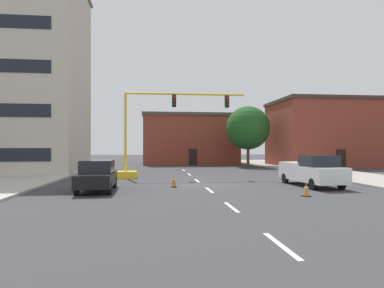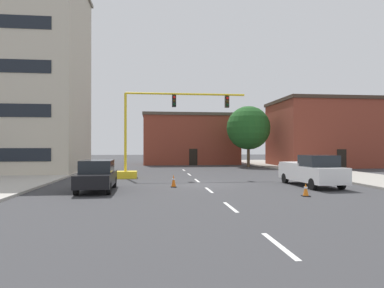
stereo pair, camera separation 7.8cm
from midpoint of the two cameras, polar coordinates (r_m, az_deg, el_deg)
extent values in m
plane|color=#38383A|center=(22.74, 1.57, -6.76)|extent=(160.00, 160.00, 0.00)
cube|color=#B2ADA3|center=(32.01, -24.53, -4.75)|extent=(6.00, 56.00, 0.14)
cube|color=#9E998E|center=(34.53, 21.55, -4.44)|extent=(6.00, 56.00, 0.14)
cube|color=silver|center=(9.32, 14.42, -16.07)|extent=(0.16, 2.40, 0.01)
cube|color=silver|center=(14.46, 6.45, -10.42)|extent=(0.16, 2.40, 0.01)
cube|color=silver|center=(19.80, 2.82, -7.70)|extent=(0.16, 2.40, 0.01)
cube|color=silver|center=(25.21, 0.76, -6.13)|extent=(0.16, 2.40, 0.01)
cube|color=silver|center=(30.65, -0.56, -5.11)|extent=(0.16, 2.40, 0.01)
cube|color=silver|center=(36.11, -1.49, -4.39)|extent=(0.16, 2.40, 0.01)
cube|color=brown|center=(49.07, -0.41, 0.58)|extent=(13.17, 7.44, 6.70)
cube|color=#4C4238|center=(49.26, -0.41, 4.71)|extent=(13.47, 7.74, 0.40)
cube|color=black|center=(45.36, 0.10, -2.19)|extent=(1.10, 0.06, 2.20)
cube|color=brown|center=(45.88, 20.62, 1.42)|extent=(11.20, 9.54, 7.91)
cube|color=#3D2D23|center=(46.20, 20.61, 6.58)|extent=(11.50, 9.84, 0.40)
cube|color=black|center=(41.67, 23.66, -2.32)|extent=(1.10, 0.06, 2.20)
cube|color=yellow|center=(27.53, -11.18, -5.07)|extent=(1.80, 1.20, 0.55)
cylinder|color=yellow|center=(27.46, -11.17, 1.97)|extent=(0.20, 0.20, 6.20)
cylinder|color=yellow|center=(27.80, -1.10, 8.35)|extent=(9.64, 0.16, 0.16)
cube|color=black|center=(27.65, -3.10, 7.20)|extent=(0.32, 0.36, 0.95)
sphere|color=red|center=(27.50, -3.08, 7.82)|extent=(0.20, 0.20, 0.20)
sphere|color=#38280A|center=(27.46, -3.08, 7.24)|extent=(0.20, 0.20, 0.20)
sphere|color=black|center=(27.42, -3.08, 6.66)|extent=(0.20, 0.20, 0.20)
cube|color=black|center=(28.24, 5.78, 7.04)|extent=(0.32, 0.36, 0.95)
sphere|color=red|center=(28.10, 5.87, 7.64)|extent=(0.20, 0.20, 0.20)
sphere|color=#38280A|center=(28.06, 5.87, 7.08)|extent=(0.20, 0.20, 0.20)
sphere|color=black|center=(28.02, 5.87, 6.51)|extent=(0.20, 0.20, 0.20)
cylinder|color=brown|center=(42.43, 9.31, -1.91)|extent=(0.36, 0.36, 2.79)
sphere|color=#1E511E|center=(42.48, 9.30, 2.68)|extent=(5.35, 5.35, 5.35)
cube|color=white|center=(22.94, 19.22, -4.64)|extent=(2.28, 5.50, 0.95)
cube|color=#1E2328|center=(22.11, 20.34, -2.66)|extent=(1.93, 1.90, 0.70)
cube|color=white|center=(23.95, 17.84, -3.13)|extent=(2.15, 2.91, 0.16)
cylinder|color=black|center=(21.88, 23.64, -6.09)|extent=(0.26, 0.69, 0.68)
cylinder|color=black|center=(20.95, 19.49, -6.35)|extent=(0.26, 0.69, 0.68)
cylinder|color=black|center=(25.01, 19.00, -5.38)|extent=(0.26, 0.69, 0.68)
cylinder|color=black|center=(24.21, 15.24, -5.55)|extent=(0.26, 0.69, 0.68)
cube|color=black|center=(19.98, -15.70, -5.64)|extent=(1.95, 4.54, 0.70)
cube|color=#1E2328|center=(20.03, -15.65, -3.62)|extent=(1.75, 2.34, 0.70)
cylinder|color=black|center=(21.65, -17.32, -6.16)|extent=(0.23, 0.68, 0.68)
cylinder|color=black|center=(21.44, -12.94, -6.23)|extent=(0.23, 0.68, 0.68)
cylinder|color=black|center=(18.65, -18.88, -7.09)|extent=(0.23, 0.68, 0.68)
cylinder|color=black|center=(18.41, -13.79, -7.19)|extent=(0.23, 0.68, 0.68)
cube|color=black|center=(21.22, -3.15, -7.17)|extent=(0.36, 0.36, 0.04)
cone|color=orange|center=(21.18, -3.15, -6.12)|extent=(0.28, 0.28, 0.74)
cylinder|color=white|center=(21.17, -3.15, -5.88)|extent=(0.19, 0.19, 0.08)
cube|color=black|center=(18.30, 18.46, -8.23)|extent=(0.36, 0.36, 0.04)
cone|color=orange|center=(18.26, 18.46, -7.17)|extent=(0.28, 0.28, 0.64)
cylinder|color=white|center=(18.25, 18.46, -6.93)|extent=(0.19, 0.19, 0.08)
camera|label=1|loc=(0.04, -90.08, 0.00)|focal=31.87mm
camera|label=2|loc=(0.04, 89.92, 0.00)|focal=31.87mm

